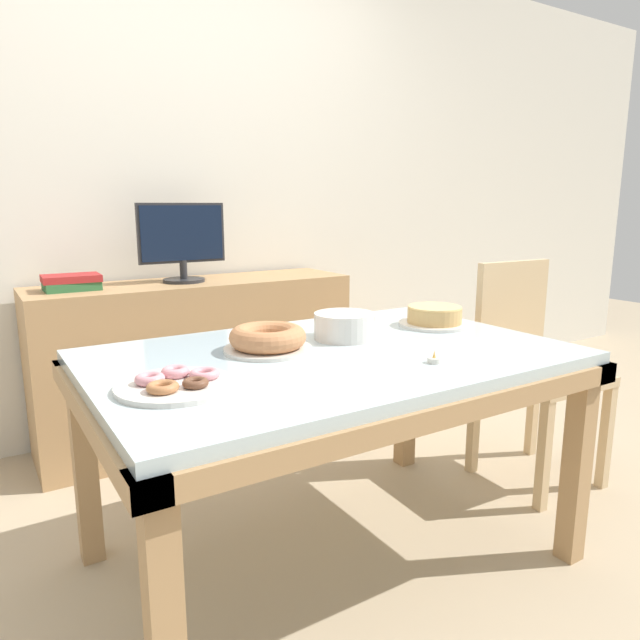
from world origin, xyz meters
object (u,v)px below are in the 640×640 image
at_px(cake_golden_bundt, 268,339).
at_px(tealight_near_cakes, 291,332).
at_px(chair, 529,359).
at_px(cake_chocolate_round, 434,317).
at_px(computer_monitor, 182,243).
at_px(book_stack, 71,282).
at_px(plate_stack, 344,326).
at_px(tealight_left_edge, 434,360).
at_px(pastry_platter, 176,383).
at_px(tealight_centre, 279,329).

xyz_separation_m(cake_golden_bundt, tealight_near_cakes, (0.17, 0.16, -0.03)).
xyz_separation_m(chair, cake_chocolate_round, (-0.53, 0.03, 0.24)).
relative_size(computer_monitor, tealight_near_cakes, 10.60).
xyz_separation_m(book_stack, cake_golden_bundt, (0.39, -1.12, -0.08)).
bearing_deg(cake_chocolate_round, plate_stack, 179.11).
height_order(computer_monitor, tealight_left_edge, computer_monitor).
height_order(cake_chocolate_round, plate_stack, plate_stack).
height_order(pastry_platter, tealight_centre, pastry_platter).
xyz_separation_m(cake_chocolate_round, tealight_left_edge, (-0.36, -0.39, -0.02)).
bearing_deg(plate_stack, pastry_platter, -161.66).
relative_size(computer_monitor, cake_golden_bundt, 1.52).
height_order(chair, cake_chocolate_round, chair).
relative_size(book_stack, tealight_left_edge, 6.05).
distance_m(cake_chocolate_round, tealight_left_edge, 0.53).
height_order(book_stack, plate_stack, book_stack).
height_order(cake_chocolate_round, tealight_left_edge, cake_chocolate_round).
height_order(cake_golden_bundt, tealight_near_cakes, cake_golden_bundt).
bearing_deg(book_stack, tealight_left_edge, -63.81).
distance_m(cake_golden_bundt, plate_stack, 0.30).
height_order(plate_stack, tealight_near_cakes, plate_stack).
distance_m(computer_monitor, book_stack, 0.53).
relative_size(chair, computer_monitor, 2.22).
relative_size(chair, pastry_platter, 3.11).
height_order(pastry_platter, plate_stack, plate_stack).
bearing_deg(book_stack, pastry_platter, -88.84).
relative_size(plate_stack, tealight_left_edge, 5.25).
distance_m(pastry_platter, tealight_centre, 0.68).
bearing_deg(tealight_left_edge, tealight_near_cakes, 108.22).
height_order(pastry_platter, tealight_near_cakes, pastry_platter).
xyz_separation_m(cake_chocolate_round, plate_stack, (-0.41, 0.01, 0.01)).
height_order(cake_chocolate_round, tealight_near_cakes, cake_chocolate_round).
bearing_deg(cake_chocolate_round, pastry_platter, -168.75).
xyz_separation_m(cake_golden_bundt, pastry_platter, (-0.36, -0.21, -0.03)).
xyz_separation_m(chair, book_stack, (-1.64, 1.15, 0.32)).
bearing_deg(tealight_left_edge, book_stack, 116.19).
bearing_deg(book_stack, plate_stack, -58.04).
xyz_separation_m(pastry_platter, tealight_centre, (0.53, 0.44, -0.00)).
bearing_deg(pastry_platter, cake_chocolate_round, 11.25).
relative_size(chair, tealight_near_cakes, 23.50).
distance_m(chair, pastry_platter, 1.64).
xyz_separation_m(computer_monitor, tealight_centre, (0.05, -0.89, -0.26)).
xyz_separation_m(computer_monitor, pastry_platter, (-0.48, -1.33, -0.26)).
height_order(chair, computer_monitor, computer_monitor).
relative_size(computer_monitor, pastry_platter, 1.40).
distance_m(computer_monitor, cake_golden_bundt, 1.15).
distance_m(tealight_left_edge, tealight_near_cakes, 0.57).
distance_m(cake_golden_bundt, pastry_platter, 0.42).
relative_size(cake_chocolate_round, pastry_platter, 0.89).
bearing_deg(chair, tealight_centre, 166.72).
height_order(book_stack, cake_golden_bundt, book_stack).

